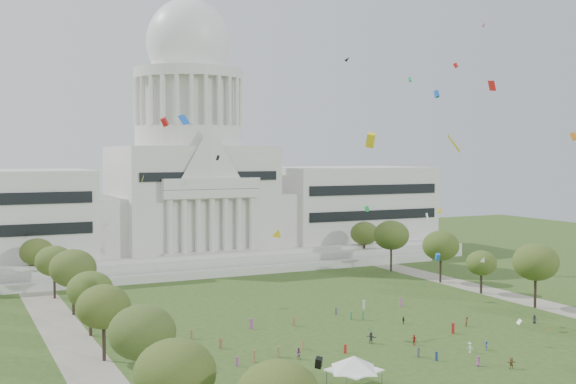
{
  "coord_description": "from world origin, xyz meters",
  "views": [
    {
      "loc": [
        -67.02,
        -94.94,
        32.25
      ],
      "look_at": [
        0.0,
        45.0,
        24.0
      ],
      "focal_mm": 45.0,
      "sensor_mm": 36.0,
      "label": 1
    }
  ],
  "objects": [
    {
      "name": "ground",
      "position": [
        0.0,
        0.0,
        0.0
      ],
      "size": [
        400.0,
        400.0,
        0.0
      ],
      "primitive_type": "plane",
      "color": "#314A1B",
      "rests_on": "ground"
    },
    {
      "name": "capitol",
      "position": [
        0.0,
        113.59,
        22.3
      ],
      "size": [
        160.0,
        64.5,
        91.3
      ],
      "color": "silver",
      "rests_on": "ground"
    },
    {
      "name": "path_left",
      "position": [
        -48.0,
        30.0,
        0.02
      ],
      "size": [
        8.0,
        160.0,
        0.04
      ],
      "primitive_type": "cube",
      "color": "gray",
      "rests_on": "ground"
    },
    {
      "name": "path_right",
      "position": [
        48.0,
        30.0,
        0.02
      ],
      "size": [
        8.0,
        160.0,
        0.04
      ],
      "primitive_type": "cube",
      "color": "gray",
      "rests_on": "ground"
    },
    {
      "name": "row_tree_l_0",
      "position": [
        -45.26,
        -21.68,
        8.95
      ],
      "size": [
        8.85,
        8.85,
        12.59
      ],
      "color": "black",
      "rests_on": "ground"
    },
    {
      "name": "row_tree_l_1",
      "position": [
        -44.07,
        -2.96,
        8.95
      ],
      "size": [
        8.86,
        8.86,
        12.59
      ],
      "color": "black",
      "rests_on": "ground"
    },
    {
      "name": "row_tree_l_2",
      "position": [
        -45.04,
        17.3,
        8.51
      ],
      "size": [
        8.42,
        8.42,
        11.97
      ],
      "color": "black",
      "rests_on": "ground"
    },
    {
      "name": "row_tree_r_2",
      "position": [
        44.17,
        17.44,
        9.66
      ],
      "size": [
        9.55,
        9.55,
        13.58
      ],
      "color": "black",
      "rests_on": "ground"
    },
    {
      "name": "row_tree_l_3",
      "position": [
        -44.09,
        33.92,
        8.21
      ],
      "size": [
        8.12,
        8.12,
        11.55
      ],
      "color": "black",
      "rests_on": "ground"
    },
    {
      "name": "row_tree_r_3",
      "position": [
        44.4,
        34.48,
        7.08
      ],
      "size": [
        7.01,
        7.01,
        9.98
      ],
      "color": "black",
      "rests_on": "ground"
    },
    {
      "name": "row_tree_l_4",
      "position": [
        -44.08,
        52.42,
        9.39
      ],
      "size": [
        9.29,
        9.29,
        13.21
      ],
      "color": "black",
      "rests_on": "ground"
    },
    {
      "name": "row_tree_r_4",
      "position": [
        44.76,
        50.04,
        9.29
      ],
      "size": [
        9.19,
        9.19,
        13.06
      ],
      "color": "black",
      "rests_on": "ground"
    },
    {
      "name": "row_tree_l_5",
      "position": [
        -45.22,
        71.01,
        8.42
      ],
      "size": [
        8.33,
        8.33,
        11.85
      ],
      "color": "black",
      "rests_on": "ground"
    },
    {
      "name": "row_tree_r_5",
      "position": [
        43.49,
        70.19,
        9.93
      ],
      "size": [
        9.82,
        9.82,
        13.96
      ],
      "color": "black",
      "rests_on": "ground"
    },
    {
      "name": "row_tree_l_6",
      "position": [
        -46.87,
        89.14,
        8.27
      ],
      "size": [
        8.19,
        8.19,
        11.64
      ],
      "color": "black",
      "rests_on": "ground"
    },
    {
      "name": "row_tree_r_6",
      "position": [
        45.96,
        88.13,
        8.51
      ],
      "size": [
        8.42,
        8.42,
        11.97
      ],
      "color": "black",
      "rests_on": "ground"
    },
    {
      "name": "event_tent",
      "position": [
        -16.73,
        -10.92,
        3.6
      ],
      "size": [
        10.54,
        10.54,
        4.64
      ],
      "color": "#4C4C4C",
      "rests_on": "ground"
    },
    {
      "name": "person_0",
      "position": [
        33.83,
        7.06,
        0.82
      ],
      "size": [
        0.93,
        0.93,
        1.63
      ],
      "primitive_type": "imported",
      "rotation": [
        0.0,
        0.0,
        5.49
      ],
      "color": "#26262B",
      "rests_on": "ground"
    },
    {
      "name": "person_2",
      "position": [
        20.65,
        10.65,
        0.91
      ],
      "size": [
        1.04,
        0.91,
        1.82
      ],
      "primitive_type": "imported",
      "rotation": [
        0.0,
        0.0,
        0.51
      ],
      "color": "olive",
      "rests_on": "ground"
    },
    {
      "name": "person_3",
      "position": [
        9.35,
        -3.72,
        0.87
      ],
      "size": [
        0.8,
        1.22,
        1.74
      ],
      "primitive_type": "imported",
      "rotation": [
        0.0,
        0.0,
        4.92
      ],
      "color": "silver",
      "rests_on": "ground"
    },
    {
      "name": "person_4",
      "position": [
        4.0,
        4.11,
        0.87
      ],
      "size": [
        0.9,
        1.15,
        1.74
      ],
      "primitive_type": "imported",
      "rotation": [
        0.0,
        0.0,
        5.1
      ],
      "color": "#B21E1E",
      "rests_on": "ground"
    },
    {
      "name": "person_5",
      "position": [
        -2.03,
        8.07,
        1.01
      ],
      "size": [
        1.59,
        1.98,
        2.01
      ],
      "primitive_type": "imported",
      "rotation": [
        0.0,
        0.0,
        2.11
      ],
      "color": "#4C4C51",
      "rests_on": "ground"
    },
    {
      "name": "person_6",
      "position": [
        5.65,
        -10.14,
        0.81
      ],
      "size": [
        0.66,
        0.88,
        1.62
      ],
      "primitive_type": "imported",
      "rotation": [
        0.0,
        0.0,
        1.77
      ],
      "color": "#994C8C",
      "rests_on": "ground"
    },
    {
      "name": "person_7",
      "position": [
        -13.97,
        -7.37,
        0.93
      ],
      "size": [
        0.79,
        0.67,
        1.86
      ],
      "primitive_type": "imported",
      "rotation": [
        0.0,
        0.0,
        3.43
      ],
      "color": "#994C8C",
      "rests_on": "ground"
    },
    {
      "name": "person_8",
      "position": [
        -17.33,
        5.06,
        0.91
      ],
      "size": [
        1.04,
        0.95,
        1.82
      ],
      "primitive_type": "imported",
      "rotation": [
        0.0,
        0.0,
        2.53
      ],
      "color": "#994C8C",
      "rests_on": "ground"
    },
    {
      "name": "person_9",
      "position": [
        12.93,
        -3.62,
        0.73
      ],
      "size": [
        0.96,
        1.05,
        1.47
      ],
      "primitive_type": "imported",
      "rotation": [
        0.0,
        0.0,
        0.93
      ],
      "color": "navy",
      "rests_on": "ground"
    },
    {
      "name": "person_10",
      "position": [
        11.02,
        17.35,
        0.72
      ],
      "size": [
        0.48,
        0.85,
        1.43
      ],
      "primitive_type": "imported",
      "rotation": [
        0.0,
        0.0,
        1.54
      ],
      "color": "#26262B",
      "rests_on": "ground"
    },
    {
      "name": "person_11",
      "position": [
        9.25,
        -13.3,
        0.86
      ],
      "size": [
        1.71,
        1.05,
        1.72
      ],
      "primitive_type": "imported",
      "rotation": [
        0.0,
        0.0,
        2.86
      ],
      "color": "olive",
      "rests_on": "ground"
    },
    {
      "name": "distant_crowd",
      "position": [
        -13.72,
        15.71,
        0.88
      ],
      "size": [
        59.15,
        37.48,
        1.93
      ],
      "color": "silver",
      "rests_on": "ground"
    },
    {
      "name": "kite_swarm",
      "position": [
        0.27,
        5.23,
        27.2
      ],
      "size": [
        77.66,
        97.16,
        62.29
      ],
      "color": "green",
      "rests_on": "ground"
    }
  ]
}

